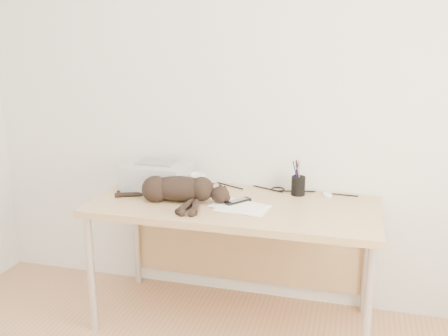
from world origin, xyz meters
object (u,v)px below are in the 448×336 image
(mouse, at_px, (327,193))
(pen_cup, at_px, (298,185))
(desk, at_px, (237,220))
(printer, at_px, (158,176))
(mug, at_px, (197,182))
(cat, at_px, (176,190))

(mouse, bearing_deg, pen_cup, 171.96)
(desk, height_order, printer, printer)
(mug, height_order, mouse, mug)
(pen_cup, bearing_deg, mouse, 10.84)
(mug, xyz_separation_m, pen_cup, (0.61, 0.05, 0.01))
(pen_cup, relative_size, mouse, 2.10)
(mouse, bearing_deg, mug, 167.32)
(desk, height_order, cat, cat)
(desk, distance_m, mouse, 0.55)
(desk, bearing_deg, mouse, 21.33)
(desk, bearing_deg, pen_cup, 26.21)
(printer, height_order, mouse, printer)
(desk, bearing_deg, printer, 175.35)
(printer, height_order, mug, printer)
(pen_cup, bearing_deg, mug, -175.10)
(mug, bearing_deg, cat, -99.19)
(printer, bearing_deg, cat, -44.18)
(mug, bearing_deg, pen_cup, 4.90)
(mug, relative_size, pen_cup, 0.50)
(pen_cup, xyz_separation_m, mouse, (0.17, 0.03, -0.04))
(cat, bearing_deg, mug, 73.85)
(printer, bearing_deg, mug, 16.60)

